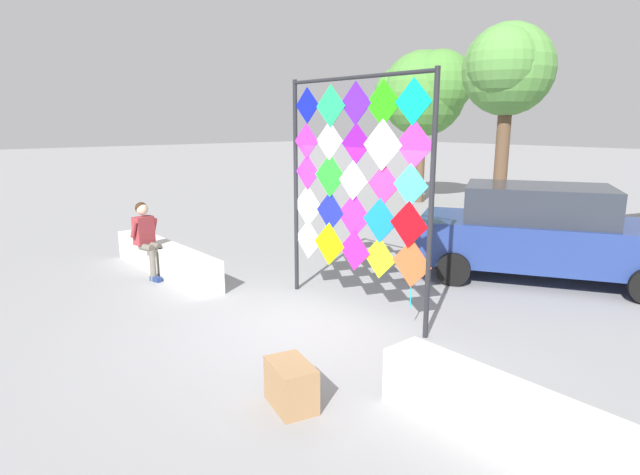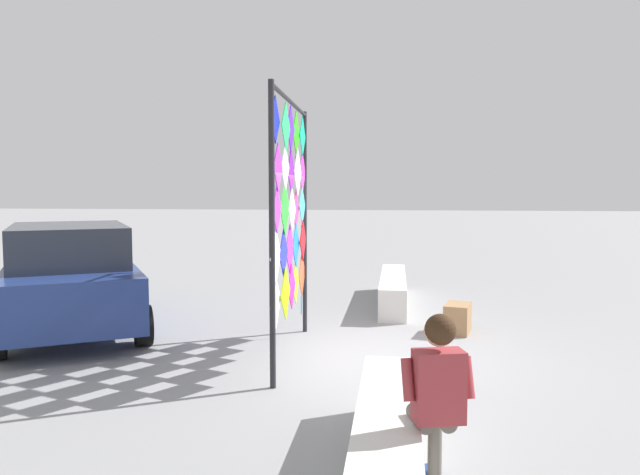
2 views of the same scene
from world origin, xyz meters
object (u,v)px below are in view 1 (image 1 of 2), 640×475
(kite_display_rack, at_px, (355,179))
(cardboard_box_large, at_px, (291,385))
(tree_far_right, at_px, (426,92))
(tree_palm_like, at_px, (506,71))
(parked_car, at_px, (542,232))
(seated_vendor, at_px, (147,234))

(kite_display_rack, height_order, cardboard_box_large, kite_display_rack)
(tree_far_right, xyz_separation_m, tree_palm_like, (4.33, -2.14, 0.26))
(parked_car, relative_size, cardboard_box_large, 8.17)
(parked_car, height_order, tree_palm_like, tree_palm_like)
(kite_display_rack, relative_size, tree_far_right, 0.66)
(kite_display_rack, relative_size, tree_palm_like, 0.65)
(kite_display_rack, bearing_deg, cardboard_box_large, -56.41)
(parked_car, xyz_separation_m, cardboard_box_large, (0.61, -6.27, -0.64))
(seated_vendor, distance_m, tree_palm_like, 9.95)
(tree_palm_like, bearing_deg, tree_far_right, 153.62)
(seated_vendor, height_order, cardboard_box_large, seated_vendor)
(tree_far_right, distance_m, tree_palm_like, 4.83)
(seated_vendor, relative_size, cardboard_box_large, 2.42)
(seated_vendor, bearing_deg, tree_palm_like, 80.28)
(kite_display_rack, relative_size, parked_car, 0.73)
(kite_display_rack, distance_m, tree_palm_like, 8.10)
(tree_far_right, bearing_deg, cardboard_box_large, -56.24)
(cardboard_box_large, xyz_separation_m, tree_far_right, (-8.08, 12.09, 3.66))
(seated_vendor, bearing_deg, tree_far_right, 103.54)
(parked_car, height_order, cardboard_box_large, parked_car)
(parked_car, xyz_separation_m, tree_palm_like, (-3.15, 3.67, 3.28))
(seated_vendor, xyz_separation_m, tree_far_right, (-2.74, 11.39, 3.07))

